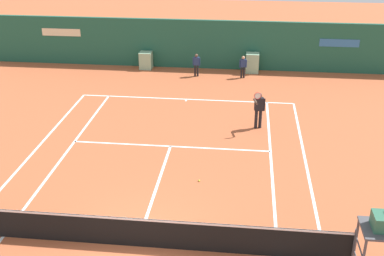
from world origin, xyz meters
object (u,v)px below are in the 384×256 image
object	(u,v)px
ball_kid_centre_post	(243,65)
tennis_ball_by_sideline	(199,181)
ball_kid_right_post	(196,63)
umpire_chair	(382,227)
player_on_baseline	(259,107)

from	to	relation	value
ball_kid_centre_post	tennis_ball_by_sideline	size ratio (longest dim) A/B	18.56
ball_kid_right_post	ball_kid_centre_post	distance (m)	2.62
umpire_chair	player_on_baseline	distance (m)	9.59
umpire_chair	tennis_ball_by_sideline	xyz separation A→B (m)	(-5.03, 4.30, -1.51)
umpire_chair	tennis_ball_by_sideline	distance (m)	6.78
umpire_chair	player_on_baseline	size ratio (longest dim) A/B	1.24
ball_kid_right_post	ball_kid_centre_post	bearing A→B (deg)	-178.40
umpire_chair	ball_kid_right_post	world-z (taller)	umpire_chair
ball_kid_centre_post	umpire_chair	bearing A→B (deg)	99.33
umpire_chair	player_on_baseline	xyz separation A→B (m)	(-2.94, 9.11, -0.57)
ball_kid_right_post	tennis_ball_by_sideline	size ratio (longest dim) A/B	19.14
umpire_chair	ball_kid_right_post	distance (m)	17.13
umpire_chair	player_on_baseline	world-z (taller)	umpire_chair
umpire_chair	tennis_ball_by_sideline	bearing A→B (deg)	49.51
ball_kid_right_post	umpire_chair	bearing A→B (deg)	113.35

